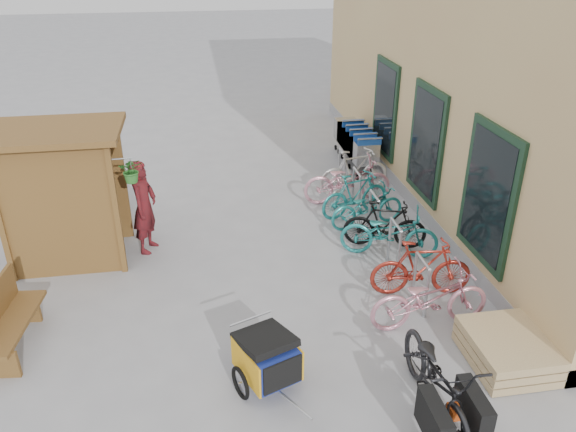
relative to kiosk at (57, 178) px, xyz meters
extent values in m
plane|color=#98989B|center=(3.28, -2.47, -1.55)|extent=(80.00, 80.00, 0.00)
cube|color=tan|center=(9.78, 2.03, 1.95)|extent=(6.00, 13.00, 7.00)
cube|color=#98989B|center=(6.86, 2.03, -1.40)|extent=(0.18, 13.00, 0.30)
cube|color=#152F1E|center=(6.75, -1.97, 0.05)|extent=(0.06, 1.50, 2.20)
cube|color=black|center=(6.72, -1.97, 0.05)|extent=(0.02, 1.25, 1.95)
cube|color=#152F1E|center=(6.75, 0.53, 0.05)|extent=(0.06, 1.50, 2.20)
cube|color=black|center=(6.72, 0.53, 0.05)|extent=(0.02, 1.25, 1.95)
cube|color=#152F1E|center=(6.75, 3.03, 0.05)|extent=(0.06, 1.50, 2.20)
cube|color=black|center=(6.72, 3.03, 0.05)|extent=(0.02, 1.25, 1.95)
cube|color=brown|center=(-0.82, -0.62, -0.40)|extent=(0.09, 0.09, 2.30)
cube|color=brown|center=(0.98, -0.62, -0.40)|extent=(0.09, 0.09, 2.30)
cube|color=brown|center=(-0.82, 0.68, -0.40)|extent=(0.09, 0.09, 2.30)
cube|color=brown|center=(0.98, 0.68, -0.40)|extent=(0.09, 0.09, 2.30)
cube|color=brown|center=(-0.79, 0.03, -0.40)|extent=(0.05, 1.30, 2.30)
cube|color=brown|center=(0.08, -0.59, -0.40)|extent=(1.80, 0.05, 2.30)
cube|color=brown|center=(0.08, 0.65, -0.40)|extent=(1.80, 0.05, 2.30)
cube|color=brown|center=(0.08, 0.03, 0.80)|extent=(2.15, 1.65, 0.10)
cube|color=brown|center=(-0.12, 0.03, -0.65)|extent=(1.30, 1.15, 0.04)
cube|color=brown|center=(-0.12, 0.03, -0.05)|extent=(1.30, 1.15, 0.04)
cylinder|color=#A5A8AD|center=(1.16, -0.62, 0.50)|extent=(0.36, 0.02, 0.02)
imported|color=#296925|center=(1.31, -0.62, 0.30)|extent=(0.38, 0.33, 0.42)
cylinder|color=#A5A8AD|center=(5.58, -2.72, -1.13)|extent=(0.05, 0.05, 0.84)
cylinder|color=#A5A8AD|center=(5.58, -2.22, -1.13)|extent=(0.05, 0.05, 0.84)
cylinder|color=#A5A8AD|center=(5.58, -2.47, -0.71)|extent=(0.05, 0.50, 0.05)
cylinder|color=#A5A8AD|center=(5.58, -1.52, -1.13)|extent=(0.05, 0.05, 0.84)
cylinder|color=#A5A8AD|center=(5.58, -1.02, -1.13)|extent=(0.05, 0.05, 0.84)
cylinder|color=#A5A8AD|center=(5.58, -1.27, -0.71)|extent=(0.05, 0.50, 0.05)
cylinder|color=#A5A8AD|center=(5.58, -0.32, -1.13)|extent=(0.05, 0.05, 0.84)
cylinder|color=#A5A8AD|center=(5.58, 0.18, -1.13)|extent=(0.05, 0.05, 0.84)
cylinder|color=#A5A8AD|center=(5.58, -0.07, -0.71)|extent=(0.05, 0.50, 0.05)
cylinder|color=#A5A8AD|center=(5.58, 0.88, -1.13)|extent=(0.05, 0.05, 0.84)
cylinder|color=#A5A8AD|center=(5.58, 1.38, -1.13)|extent=(0.05, 0.05, 0.84)
cylinder|color=#A5A8AD|center=(5.58, 1.13, -0.71)|extent=(0.05, 0.50, 0.05)
cylinder|color=#A5A8AD|center=(5.58, 2.08, -1.13)|extent=(0.05, 0.05, 0.84)
cylinder|color=#A5A8AD|center=(5.58, 2.58, -1.13)|extent=(0.05, 0.05, 0.84)
cylinder|color=#A5A8AD|center=(5.58, 2.33, -0.71)|extent=(0.05, 0.50, 0.05)
cube|color=tan|center=(6.28, -3.87, -1.48)|extent=(1.00, 1.20, 0.12)
cube|color=tan|center=(6.28, -3.87, -1.34)|extent=(1.00, 1.20, 0.12)
cube|color=tan|center=(6.28, -3.87, -1.20)|extent=(1.00, 1.20, 0.12)
cube|color=brown|center=(-0.32, -2.45, -1.13)|extent=(0.62, 1.54, 0.06)
cube|color=brown|center=(-0.32, -3.05, -1.35)|extent=(0.41, 0.10, 0.40)
cube|color=brown|center=(-0.32, -1.85, -1.35)|extent=(0.41, 0.10, 0.40)
cube|color=silver|center=(6.28, 3.02, -0.94)|extent=(0.56, 0.86, 0.53)
cube|color=#1A4BA9|center=(6.28, 2.58, -0.59)|extent=(0.56, 0.04, 0.18)
cylinder|color=silver|center=(6.28, 2.55, -0.52)|extent=(0.59, 0.04, 0.04)
cylinder|color=black|center=(6.05, 2.66, -1.49)|extent=(0.04, 0.12, 0.12)
cube|color=silver|center=(6.28, 3.38, -0.94)|extent=(0.56, 0.86, 0.53)
cube|color=#1A4BA9|center=(6.28, 2.94, -0.59)|extent=(0.56, 0.04, 0.18)
cylinder|color=silver|center=(6.28, 2.91, -0.52)|extent=(0.59, 0.04, 0.04)
cylinder|color=black|center=(6.05, 3.02, -1.49)|extent=(0.04, 0.12, 0.12)
cube|color=silver|center=(6.28, 3.73, -0.94)|extent=(0.56, 0.86, 0.53)
cube|color=#1A4BA9|center=(6.28, 3.29, -0.59)|extent=(0.56, 0.04, 0.18)
cylinder|color=silver|center=(6.28, 3.26, -0.52)|extent=(0.59, 0.04, 0.04)
cylinder|color=black|center=(6.05, 3.38, -1.49)|extent=(0.04, 0.12, 0.12)
cube|color=silver|center=(6.28, 4.09, -0.94)|extent=(0.56, 0.86, 0.53)
cube|color=#1A4BA9|center=(6.28, 3.65, -0.59)|extent=(0.56, 0.04, 0.18)
cylinder|color=silver|center=(6.28, 3.62, -0.52)|extent=(0.59, 0.04, 0.04)
cylinder|color=black|center=(6.05, 3.73, -1.49)|extent=(0.04, 0.12, 0.12)
cube|color=silver|center=(6.28, 4.44, -0.94)|extent=(0.56, 0.86, 0.53)
cube|color=#1A4BA9|center=(6.28, 4.00, -0.59)|extent=(0.56, 0.04, 0.18)
cylinder|color=silver|center=(6.28, 3.97, -0.52)|extent=(0.59, 0.04, 0.04)
cylinder|color=black|center=(6.05, 4.09, -1.49)|extent=(0.04, 0.12, 0.12)
cube|color=navy|center=(3.04, -3.75, -1.12)|extent=(0.81, 0.91, 0.44)
cube|color=gold|center=(2.76, -3.86, -1.12)|extent=(0.30, 0.71, 0.44)
cube|color=gold|center=(3.32, -3.64, -1.12)|extent=(0.30, 0.71, 0.44)
cube|color=black|center=(3.19, -4.12, -1.09)|extent=(0.50, 0.22, 0.40)
cube|color=black|center=(3.03, -3.71, -0.86)|extent=(0.84, 0.90, 0.21)
torus|color=black|center=(2.69, -3.89, -1.35)|extent=(0.21, 0.42, 0.44)
torus|color=black|center=(3.40, -3.61, -1.35)|extent=(0.21, 0.42, 0.44)
cylinder|color=#B7B7BC|center=(3.28, -4.35, -1.35)|extent=(0.26, 0.61, 0.03)
cylinder|color=#B7B7BC|center=(2.89, -3.37, -0.77)|extent=(0.57, 0.25, 0.03)
imported|color=black|center=(4.96, -4.54, -1.04)|extent=(0.71, 1.97, 1.03)
cube|color=black|center=(4.70, -5.09, -1.10)|extent=(0.19, 0.65, 0.45)
cube|color=black|center=(5.20, -5.00, -1.10)|extent=(0.19, 0.65, 0.45)
cube|color=#C44412|center=(4.95, -5.04, -1.05)|extent=(0.12, 0.18, 0.12)
imported|color=maroon|center=(1.35, 0.08, -0.68)|extent=(0.60, 0.73, 1.74)
imported|color=pink|center=(5.54, -2.92, -1.08)|extent=(1.83, 0.70, 0.95)
imported|color=maroon|center=(5.72, -2.12, -1.07)|extent=(1.66, 0.67, 0.97)
imported|color=teal|center=(5.63, -0.85, -1.09)|extent=(1.84, 1.13, 0.91)
imported|color=black|center=(5.65, -0.54, -1.10)|extent=(1.58, 0.88, 0.91)
imported|color=teal|center=(5.58, 0.33, -1.14)|extent=(1.66, 0.88, 0.83)
imported|color=teal|center=(5.47, 0.83, -1.09)|extent=(1.61, 0.87, 0.93)
imported|color=pink|center=(5.48, 1.50, -1.05)|extent=(1.90, 0.66, 1.00)
imported|color=silver|center=(5.77, 1.98, -1.05)|extent=(1.74, 0.81, 1.01)
camera|label=1|loc=(2.39, -9.24, 3.62)|focal=35.00mm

